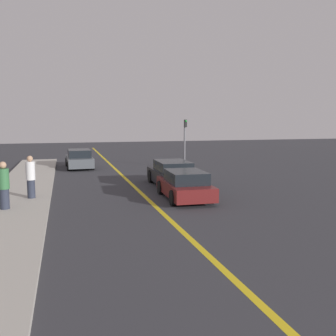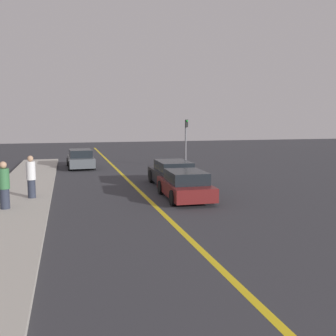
% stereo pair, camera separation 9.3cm
% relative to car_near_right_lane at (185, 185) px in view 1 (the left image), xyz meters
% --- Properties ---
extents(road_center_line, '(0.20, 60.00, 0.01)m').
position_rel_car_near_right_lane_xyz_m(road_center_line, '(-1.63, 2.56, -0.61)').
color(road_center_line, gold).
rests_on(road_center_line, ground_plane).
extents(sidewalk_left, '(2.78, 33.43, 0.16)m').
position_rel_car_near_right_lane_xyz_m(sidewalk_left, '(-7.18, 1.27, -0.54)').
color(sidewalk_left, '#ADA89E').
rests_on(sidewalk_left, ground_plane).
extents(car_near_right_lane, '(2.02, 4.08, 1.28)m').
position_rel_car_near_right_lane_xyz_m(car_near_right_lane, '(0.00, 0.00, 0.00)').
color(car_near_right_lane, maroon).
rests_on(car_near_right_lane, ground_plane).
extents(car_ahead_center, '(2.04, 4.49, 1.36)m').
position_rel_car_near_right_lane_xyz_m(car_ahead_center, '(0.34, 3.24, 0.05)').
color(car_ahead_center, black).
rests_on(car_ahead_center, ground_plane).
extents(car_far_distant, '(1.99, 4.33, 1.37)m').
position_rel_car_near_right_lane_xyz_m(car_far_distant, '(-4.09, 12.41, 0.04)').
color(car_far_distant, '#4C5156').
rests_on(car_far_distant, ground_plane).
extents(pedestrian_near_curb, '(0.41, 0.41, 1.81)m').
position_rel_car_near_right_lane_xyz_m(pedestrian_near_curb, '(-7.38, -0.63, 0.44)').
color(pedestrian_near_curb, '#282D3D').
rests_on(pedestrian_near_curb, sidewalk_left).
extents(pedestrian_mid_group, '(0.39, 0.39, 1.83)m').
position_rel_car_near_right_lane_xyz_m(pedestrian_mid_group, '(-6.58, 1.24, 0.46)').
color(pedestrian_mid_group, '#282D3D').
rests_on(pedestrian_mid_group, sidewalk_left).
extents(traffic_light, '(0.18, 0.40, 3.54)m').
position_rel_car_near_right_lane_xyz_m(traffic_light, '(3.41, 10.42, 1.59)').
color(traffic_light, slate).
rests_on(traffic_light, ground_plane).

